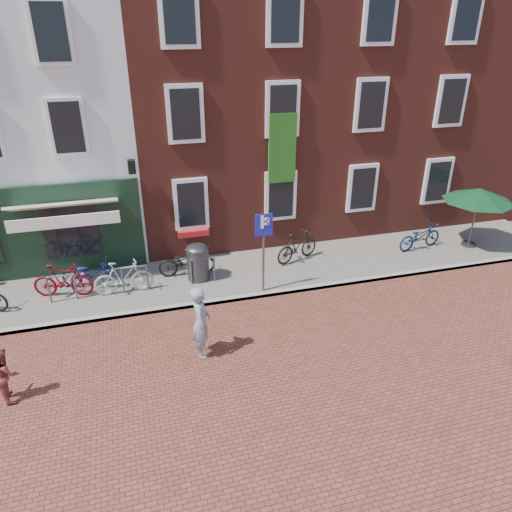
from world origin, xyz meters
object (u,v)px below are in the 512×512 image
object	(u,v)px
parasol	(480,192)
woman	(201,322)
boy	(5,374)
bicycle_4	(187,261)
bicycle_3	(123,277)
bicycle_2	(91,273)
bicycle_1	(63,280)
parking_sign	(264,239)
bicycle_6	(420,236)
litter_bin	(198,260)
bicycle_5	(297,246)

from	to	relation	value
parasol	woman	xyz separation A→B (m)	(-10.10, -3.40, -1.15)
boy	bicycle_4	xyz separation A→B (m)	(4.43, 4.29, -0.07)
woman	bicycle_3	size ratio (longest dim) A/B	1.09
parasol	boy	bearing A→B (deg)	-165.27
parasol	bicycle_2	xyz separation A→B (m)	(-12.74, 0.51, -1.51)
bicycle_2	bicycle_3	bearing A→B (deg)	-107.28
boy	bicycle_4	distance (m)	6.17
bicycle_1	bicycle_4	world-z (taller)	bicycle_1
bicycle_2	bicycle_4	world-z (taller)	same
parking_sign	bicycle_6	xyz separation A→B (m)	(6.03, 1.32, -1.20)
bicycle_4	parking_sign	bearing A→B (deg)	-124.85
litter_bin	parasol	size ratio (longest dim) A/B	0.52
bicycle_3	bicycle_6	xyz separation A→B (m)	(9.96, 0.35, -0.05)
bicycle_4	bicycle_6	size ratio (longest dim) A/B	1.00
litter_bin	parasol	distance (m)	9.69
boy	bicycle_3	size ratio (longest dim) A/B	0.74
bicycle_3	bicycle_5	world-z (taller)	same
bicycle_2	bicycle_4	xyz separation A→B (m)	(2.84, 0.01, 0.00)
bicycle_4	boy	bearing A→B (deg)	137.25
parasol	bicycle_1	distance (m)	13.57
bicycle_2	bicycle_5	xyz separation A→B (m)	(6.49, 0.03, 0.05)
litter_bin	parking_sign	bearing A→B (deg)	-35.51
parking_sign	bicycle_6	bearing A→B (deg)	12.32
boy	bicycle_6	xyz separation A→B (m)	(12.48, 4.03, -0.07)
boy	bicycle_1	world-z (taller)	boy
woman	bicycle_3	world-z (taller)	woman
parking_sign	bicycle_5	bearing A→B (deg)	44.44
bicycle_3	bicycle_6	distance (m)	9.97
parking_sign	bicycle_4	bearing A→B (deg)	141.96
bicycle_1	litter_bin	bearing A→B (deg)	-78.06
bicycle_6	bicycle_4	bearing A→B (deg)	77.80
bicycle_1	bicycle_6	world-z (taller)	bicycle_1
bicycle_5	bicycle_3	bearing A→B (deg)	74.59
litter_bin	bicycle_6	bearing A→B (deg)	0.68
bicycle_6	boy	bearing A→B (deg)	97.54
bicycle_6	litter_bin	bearing A→B (deg)	80.35
bicycle_6	bicycle_1	bearing A→B (deg)	80.00
parking_sign	boy	size ratio (longest dim) A/B	1.93
boy	bicycle_2	distance (m)	4.57
litter_bin	bicycle_6	world-z (taller)	litter_bin
boy	bicycle_4	world-z (taller)	boy
bicycle_3	bicycle_4	distance (m)	2.01
bicycle_3	bicycle_5	size ratio (longest dim) A/B	1.00
parasol	litter_bin	bearing A→B (deg)	179.02
litter_bin	parking_sign	xyz separation A→B (m)	(1.72, -1.22, 1.02)
litter_bin	woman	distance (m)	3.60
bicycle_3	woman	bearing A→B (deg)	-153.33
woman	bicycle_3	bearing A→B (deg)	37.42
boy	bicycle_3	xyz separation A→B (m)	(2.52, 3.68, -0.02)
bicycle_2	bicycle_6	xyz separation A→B (m)	(10.89, -0.26, 0.00)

